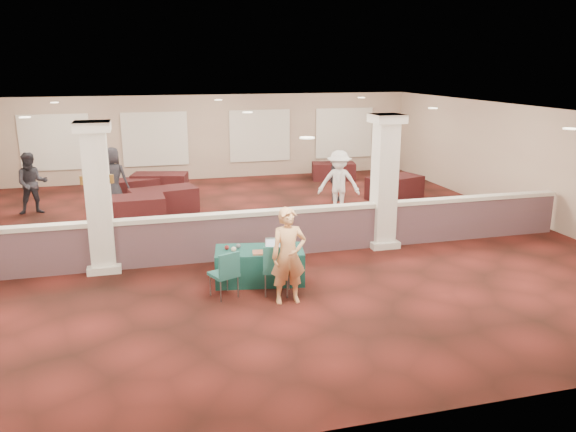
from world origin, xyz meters
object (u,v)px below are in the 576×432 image
object	(u,v)px
far_table_back_right	(334,171)
attendee_a	(32,183)
far_table_back_left	(133,189)
attendee_b	(339,183)
attendee_c	(335,178)
conf_chair_main	(277,266)
woman	(288,256)
far_table_front_left	(128,211)
far_table_front_center	(164,201)
attendee_d	(113,178)
far_table_front_right	(395,188)
near_table	(259,265)
far_table_back_center	(160,184)
conf_chair_side	(226,271)

from	to	relation	value
far_table_back_right	attendee_a	xyz separation A→B (m)	(-10.29, -2.50, 0.59)
far_table_back_left	attendee_b	bearing A→B (deg)	-31.63
attendee_c	conf_chair_main	bearing A→B (deg)	-173.18
woman	far_table_front_left	world-z (taller)	woman
far_table_front_center	attendee_c	distance (m)	5.51
conf_chair_main	woman	size ratio (longest dim) A/B	0.56
attendee_a	attendee_d	world-z (taller)	attendee_d
far_table_front_right	attendee_d	distance (m)	8.99
near_table	far_table_front_left	size ratio (longest dim) A/B	0.90
conf_chair_main	attendee_b	world-z (taller)	attendee_b
near_table	attendee_d	bearing A→B (deg)	123.36
attendee_c	attendee_b	bearing A→B (deg)	-162.03
far_table_back_left	far_table_front_left	bearing A→B (deg)	-92.25
attendee_c	far_table_front_left	bearing A→B (deg)	136.14
far_table_front_center	attendee_a	size ratio (longest dim) A/B	1.03
far_table_back_left	far_table_back_center	world-z (taller)	far_table_back_center
near_table	attendee_b	xyz separation A→B (m)	(3.39, 4.63, 0.61)
conf_chair_main	far_table_back_right	distance (m)	11.36
far_table_back_right	attendee_b	size ratio (longest dim) A/B	0.85
far_table_back_center	attendee_c	xyz separation A→B (m)	(5.49, -2.29, 0.38)
conf_chair_side	far_table_back_right	xyz separation A→B (m)	(5.74, 10.18, -0.22)
near_table	far_table_back_right	size ratio (longest dim) A/B	1.10
far_table_back_left	far_table_front_right	bearing A→B (deg)	-15.08
far_table_front_left	attendee_b	size ratio (longest dim) A/B	1.04
far_table_front_center	conf_chair_main	bearing A→B (deg)	-75.31
conf_chair_side	far_table_front_center	xyz separation A→B (m)	(-0.82, 6.68, -0.16)
far_table_front_right	attendee_c	world-z (taller)	attendee_c
far_table_front_left	far_table_back_right	xyz separation A→B (m)	(7.59, 4.56, -0.07)
attendee_b	attendee_d	distance (m)	6.88
near_table	far_table_back_center	size ratio (longest dim) A/B	0.98
attendee_a	far_table_back_right	bearing A→B (deg)	4.08
far_table_front_right	far_table_back_center	bearing A→B (deg)	160.93
far_table_back_left	far_table_back_right	distance (m)	7.56
far_table_front_right	attendee_c	bearing A→B (deg)	171.53
far_table_front_right	far_table_back_right	distance (m)	3.61
far_table_back_center	far_table_back_right	size ratio (longest dim) A/B	1.12
woman	far_table_front_left	distance (m)	6.79
far_table_front_right	attendee_c	size ratio (longest dim) A/B	1.22
attendee_b	attendee_c	world-z (taller)	attendee_b
far_table_front_right	attendee_d	xyz separation A→B (m)	(-8.92, 1.02, 0.58)
conf_chair_main	far_table_back_left	xyz separation A→B (m)	(-2.67, 9.05, -0.27)
far_table_back_right	attendee_b	world-z (taller)	attendee_b
conf_chair_side	far_table_front_center	size ratio (longest dim) A/B	0.49
far_table_front_right	woman	bearing A→B (deg)	-127.79
attendee_b	attendee_d	world-z (taller)	attendee_d
attendee_d	attendee_a	bearing A→B (deg)	18.88
attendee_a	attendee_c	world-z (taller)	attendee_a
woman	far_table_front_center	xyz separation A→B (m)	(-1.92, 7.16, -0.53)
attendee_b	near_table	bearing A→B (deg)	-104.95
attendee_b	conf_chair_main	bearing A→B (deg)	-99.38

